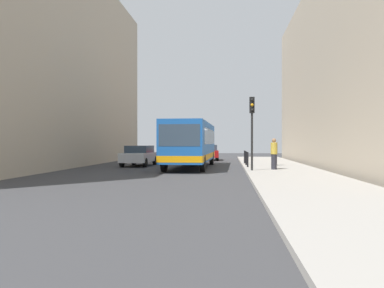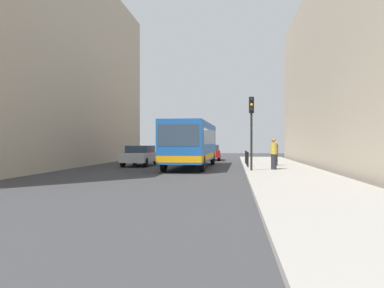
{
  "view_description": "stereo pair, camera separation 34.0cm",
  "coord_description": "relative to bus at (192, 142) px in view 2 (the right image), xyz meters",
  "views": [
    {
      "loc": [
        2.26,
        -23.34,
        1.7
      ],
      "look_at": [
        -0.04,
        1.09,
        1.61
      ],
      "focal_mm": 36.7,
      "sensor_mm": 36.0,
      "label": 1
    },
    {
      "loc": [
        2.6,
        -23.31,
        1.7
      ],
      "look_at": [
        -0.04,
        1.09,
        1.61
      ],
      "focal_mm": 36.7,
      "sensor_mm": 36.0,
      "label": 2
    }
  ],
  "objects": [
    {
      "name": "pedestrian_near_signal",
      "position": [
        5.14,
        -3.55,
        -0.67
      ],
      "size": [
        0.38,
        0.38,
        1.8
      ],
      "rotation": [
        0.0,
        0.0,
        1.93
      ],
      "color": "#26262D",
      "rests_on": "sidewalk"
    },
    {
      "name": "ground_plane",
      "position": [
        0.28,
        -3.2,
        -1.73
      ],
      "size": [
        80.0,
        80.0,
        0.0
      ],
      "primitive_type": "plane",
      "color": "#38383A"
    },
    {
      "name": "car_behind_bus",
      "position": [
        0.58,
        11.2,
        -0.94
      ],
      "size": [
        2.08,
        4.5,
        1.48
      ],
      "rotation": [
        0.0,
        0.0,
        3.2
      ],
      "color": "maroon",
      "rests_on": "ground"
    },
    {
      "name": "bus",
      "position": [
        0.0,
        0.0,
        0.0
      ],
      "size": [
        2.76,
        11.07,
        3.0
      ],
      "rotation": [
        0.0,
        0.0,
        3.12
      ],
      "color": "#19519E",
      "rests_on": "ground"
    },
    {
      "name": "traffic_light",
      "position": [
        3.83,
        -4.42,
        1.28
      ],
      "size": [
        0.28,
        0.33,
        4.1
      ],
      "color": "black",
      "rests_on": "sidewalk"
    },
    {
      "name": "building_right",
      "position": [
        11.78,
        0.8,
        4.84
      ],
      "size": [
        7.0,
        32.0,
        13.13
      ],
      "primitive_type": "cube",
      "color": "#B2A38C",
      "rests_on": "ground"
    },
    {
      "name": "bollard_near",
      "position": [
        3.73,
        -1.48,
        -1.1
      ],
      "size": [
        0.11,
        0.11,
        0.95
      ],
      "primitive_type": "cylinder",
      "color": "black",
      "rests_on": "sidewalk"
    },
    {
      "name": "pedestrian_mid_sidewalk",
      "position": [
        5.64,
        0.49,
        -0.75
      ],
      "size": [
        0.38,
        0.38,
        1.65
      ],
      "rotation": [
        0.0,
        0.0,
        0.87
      ],
      "color": "#26262D",
      "rests_on": "sidewalk"
    },
    {
      "name": "car_beside_bus",
      "position": [
        -3.96,
        1.53,
        -0.94
      ],
      "size": [
        1.99,
        4.46,
        1.48
      ],
      "rotation": [
        0.0,
        0.0,
        3.11
      ],
      "color": "silver",
      "rests_on": "ground"
    },
    {
      "name": "building_left",
      "position": [
        -11.22,
        0.8,
        5.8
      ],
      "size": [
        7.0,
        32.0,
        15.05
      ],
      "primitive_type": "cube",
      "color": "#B2A38C",
      "rests_on": "ground"
    },
    {
      "name": "bollard_far",
      "position": [
        3.73,
        3.18,
        -1.1
      ],
      "size": [
        0.11,
        0.11,
        0.95
      ],
      "primitive_type": "cylinder",
      "color": "black",
      "rests_on": "sidewalk"
    },
    {
      "name": "bollard_mid",
      "position": [
        3.73,
        0.85,
        -1.1
      ],
      "size": [
        0.11,
        0.11,
        0.95
      ],
      "primitive_type": "cylinder",
      "color": "black",
      "rests_on": "sidewalk"
    },
    {
      "name": "sidewalk",
      "position": [
        5.68,
        -3.2,
        -1.65
      ],
      "size": [
        4.4,
        40.0,
        0.15
      ],
      "primitive_type": "cube",
      "color": "#9E9991",
      "rests_on": "ground"
    }
  ]
}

